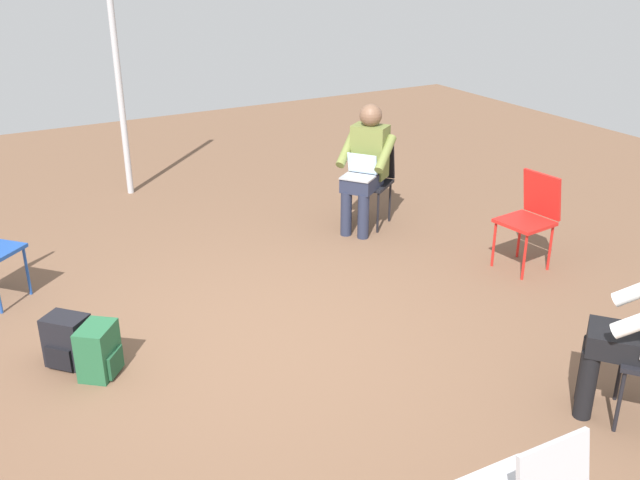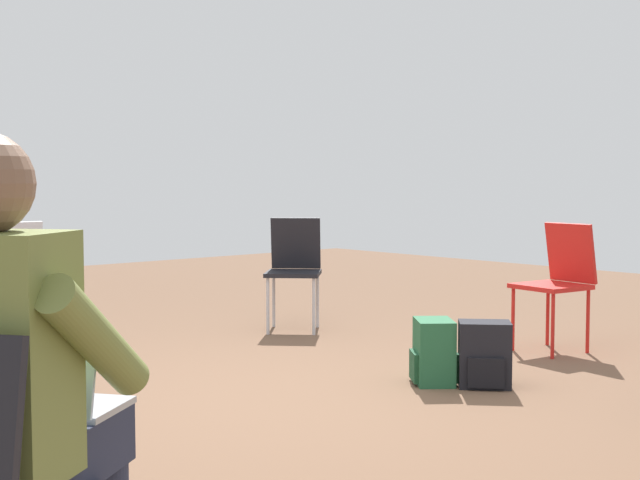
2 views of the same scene
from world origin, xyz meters
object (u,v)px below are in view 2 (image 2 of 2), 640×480
Objects in this scene: chair_east at (558,277)px; chair_northeast at (294,264)px; chair_north at (21,274)px; person_with_laptop at (12,383)px; backpack_by_empty_chair at (434,356)px; backpack_near_laptop_user at (484,358)px.

chair_east and chair_northeast have the same top height.
chair_northeast is 1.97m from chair_north.
person_with_laptop is 3.44× the size of backpack_by_empty_chair.
backpack_near_laptop_user and backpack_by_empty_chair have the same top height.
chair_northeast is at bearing 29.98° from chair_east.
backpack_near_laptop_user is 1.00× the size of backpack_by_empty_chair.
backpack_by_empty_chair is (-0.59, -1.91, -0.34)m from chair_northeast.
person_with_laptop reaches higher than backpack_near_laptop_user.
chair_northeast is at bearing 159.58° from chair_north.
chair_north is at bearing 115.19° from backpack_by_empty_chair.
chair_north is 2.93m from backpack_by_empty_chair.
chair_east is at bearing 136.60° from chair_north.
chair_east is at bearing 158.76° from chair_northeast.
chair_northeast and chair_north have the same top height.
chair_east is 1.28m from backpack_near_laptop_user.
backpack_by_empty_chair is (-1.35, -0.09, -0.34)m from chair_east.
chair_northeast reaches higher than backpack_near_laptop_user.
person_with_laptop is at bearing 88.69° from chair_northeast.
backpack_near_laptop_user is at bearing 74.39° from person_with_laptop.
chair_northeast is at bearing 72.81° from backpack_by_empty_chair.
person_with_laptop is at bearing -160.32° from backpack_near_laptop_user.
chair_northeast is 4.83m from person_with_laptop.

